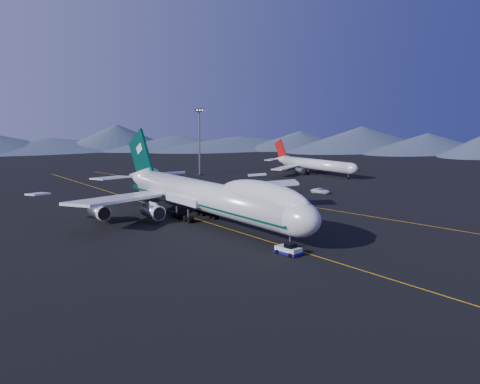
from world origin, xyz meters
TOP-DOWN VIEW (x-y plane):
  - ground at (0.00, 0.00)m, footprint 500.00×500.00m
  - taxiway_line_main at (0.00, 0.00)m, footprint 0.25×220.00m
  - taxiway_line_side at (30.00, 10.00)m, footprint 28.08×198.09m
  - mountain_ridge at (124.84, 10.92)m, footprint 374.91×567.11m
  - boeing_747 at (0.00, 0.03)m, footprint 59.62×72.43m
  - pushback_tug at (-3.00, -29.50)m, footprint 3.03×4.78m
  - second_jet at (79.79, 51.27)m, footprint 39.39×44.50m
  - service_van at (48.68, 15.49)m, footprint 4.41×6.00m
  - floodlight_mast at (44.07, 74.84)m, footprint 3.04×2.28m

SIDE VIEW (x-z plane):
  - ground at x=0.00m, z-range 0.00..0.00m
  - taxiway_line_main at x=0.00m, z-range 0.01..0.01m
  - taxiway_line_side at x=30.00m, z-range 0.01..0.01m
  - pushback_tug at x=-3.00m, z-range -0.37..1.62m
  - service_van at x=48.68m, z-range 0.00..1.52m
  - second_jet at x=79.79m, z-range -2.50..10.16m
  - boeing_747 at x=0.00m, z-range -3.87..15.50m
  - mountain_ridge at x=124.84m, z-range 0.00..12.00m
  - floodlight_mast at x=44.07m, z-range 0.16..24.77m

